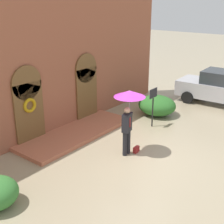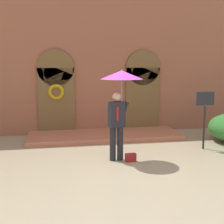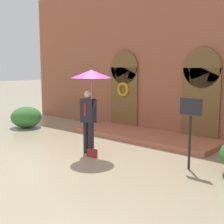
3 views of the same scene
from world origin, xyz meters
TOP-DOWN VIEW (x-y plane):
  - ground_plane at (0.00, 0.00)m, footprint 80.00×80.00m
  - building_facade at (-0.00, 4.15)m, footprint 14.00×2.30m
  - person_with_umbrella at (-0.01, 0.46)m, footprint 1.10×1.10m
  - handbag at (0.23, 0.26)m, footprint 0.29×0.13m
  - sign_post at (2.69, 1.08)m, footprint 0.56×0.06m

SIDE VIEW (x-z plane):
  - ground_plane at x=0.00m, z-range 0.00..0.00m
  - handbag at x=0.23m, z-range 0.00..0.22m
  - sign_post at x=2.69m, z-range 0.30..2.02m
  - person_with_umbrella at x=-0.01m, z-range 0.73..3.09m
  - building_facade at x=0.00m, z-range -0.12..5.48m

